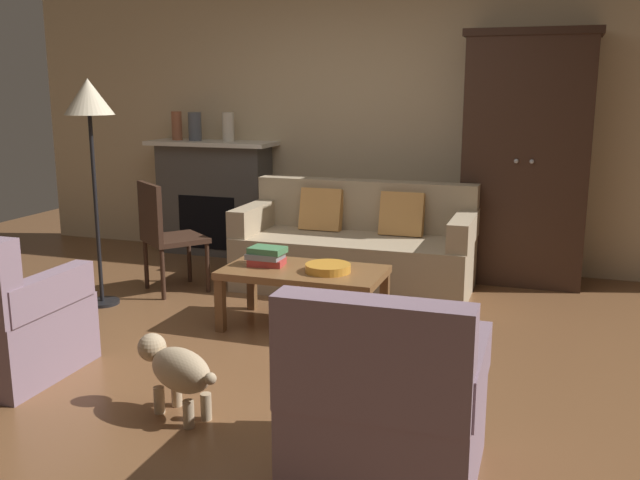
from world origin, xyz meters
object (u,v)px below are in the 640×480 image
Objects in this scene: mantel_vase_cream at (228,127)px; dog at (177,369)px; fireplace at (215,197)px; mantel_vase_slate at (195,126)px; mantel_vase_terracotta at (177,126)px; side_chair_wooden at (164,230)px; armoire at (526,159)px; coffee_table at (304,277)px; couch at (356,250)px; fruit_bowl at (328,268)px; armchair_near_right at (385,412)px; book_stack at (266,256)px; floor_lamp at (89,110)px.

dog is at bearing -68.52° from mantel_vase_cream.
fireplace is 4.60× the size of mantel_vase_slate.
fireplace is 4.49× the size of mantel_vase_terracotta.
dog is (1.21, -1.91, -0.27)m from side_chair_wooden.
armoire is 7.63× the size of mantel_vase_slate.
coffee_table is at bearing -45.24° from mantel_vase_slate.
side_chair_wooden is at bearing -64.83° from mantel_vase_terracotta.
coffee_table is at bearing -93.05° from couch.
fruit_bowl is (-1.15, -1.77, -0.60)m from armoire.
mantel_vase_cream is at bearing -5.69° from fireplace.
armchair_near_right is 1.18m from dog.
mantel_vase_slate reaches higher than fireplace.
fruit_bowl is at bearing 115.59° from armchair_near_right.
armoire is at bearing 84.41° from armchair_near_right.
mantel_vase_terracotta is (-1.71, 1.80, 0.78)m from book_stack.
mantel_vase_slate is at bearing 0.00° from mantel_vase_terracotta.
side_chair_wooden reaches higher than fruit_bowl.
fruit_bowl is 1.13× the size of mantel_vase_slate.
mantel_vase_slate is 0.51× the size of dog.
mantel_vase_cream is (0.56, 0.00, -0.00)m from mantel_vase_terracotta.
book_stack is (-0.28, 0.01, 0.12)m from coffee_table.
fireplace reaches higher than dog.
fireplace is 0.60× the size of armoire.
couch is 2.14× the size of side_chair_wooden.
mantel_vase_cream is (0.18, -0.02, 0.69)m from fireplace.
floor_lamp is (0.33, -1.80, 0.21)m from mantel_vase_terracotta.
book_stack is 0.49× the size of dog.
mantel_vase_slate is (-3.13, 0.06, 0.21)m from armoire.
couch is at bearing 108.41° from armchair_near_right.
armoire is 2.78m from mantel_vase_cream.
armoire is 3.14m from mantel_vase_slate.
fireplace is at bearing 114.04° from dog.
fireplace is 1.84m from couch.
side_chair_wooden is (0.64, -1.36, -0.75)m from mantel_vase_terracotta.
mantel_vase_slate is 0.30× the size of side_chair_wooden.
armchair_near_right is 1.63× the size of dog.
coffee_table is (-1.34, -1.75, -0.68)m from armoire.
armchair_near_right reaches higher than fruit_bowl.
mantel_vase_slate is 0.36m from mantel_vase_cream.
dog is (-0.15, -1.46, -0.12)m from coffee_table.
floor_lamp reaches higher than fruit_bowl.
mantel_vase_terracotta reaches higher than fireplace.
mantel_vase_cream is 0.31× the size of side_chair_wooden.
mantel_vase_terracotta is at bearing 180.00° from mantel_vase_slate.
fruit_bowl is 2.96m from mantel_vase_terracotta.
fireplace is 0.79m from mantel_vase_terracotta.
mantel_vase_cream reaches higher than mantel_vase_slate.
fruit_bowl is 0.34× the size of side_chair_wooden.
armoire is 1.61m from couch.
fruit_bowl is 1.10× the size of mantel_vase_terracotta.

